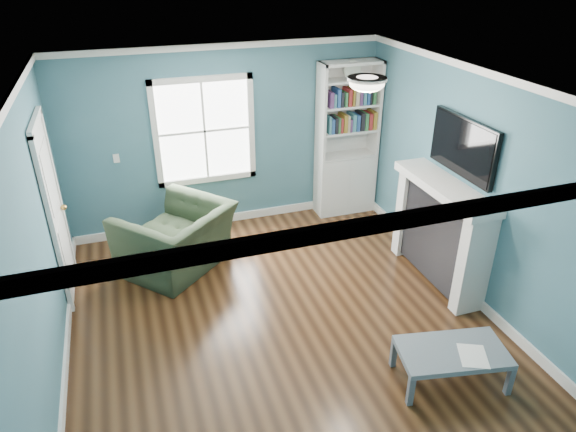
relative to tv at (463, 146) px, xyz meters
name	(u,v)px	position (x,y,z in m)	size (l,w,h in m)	color
floor	(282,321)	(-2.20, -0.20, -1.72)	(5.00, 5.00, 0.00)	black
room_walls	(281,192)	(-2.20, -0.20, -0.14)	(5.00, 5.00, 5.00)	#366273
trim	(281,223)	(-2.20, -0.20, -0.49)	(4.50, 5.00, 2.60)	white
window	(205,131)	(-2.50, 2.29, -0.27)	(1.40, 0.06, 1.50)	white
bookshelf	(346,155)	(-0.43, 2.10, -0.80)	(0.90, 0.35, 2.31)	silver
fireplace	(440,233)	(-0.12, 0.00, -1.09)	(0.44, 1.58, 1.30)	black
tv	(463,146)	(0.00, 0.00, 0.00)	(0.06, 1.10, 0.65)	black
door	(55,210)	(-4.42, 1.20, -0.65)	(0.12, 0.98, 2.17)	silver
ceiling_fixture	(367,83)	(-1.30, -0.10, 0.82)	(0.38, 0.38, 0.15)	white
light_switch	(116,158)	(-3.70, 2.28, -0.52)	(0.08, 0.01, 0.12)	white
recliner	(175,229)	(-3.12, 1.27, -1.17)	(1.27, 0.82, 1.11)	#1F2E1D
coffee_table	(452,354)	(-0.95, -1.53, -1.41)	(1.09, 0.73, 0.36)	#4E565E
paper_sheet	(473,356)	(-0.82, -1.66, -1.36)	(0.24, 0.31, 0.00)	white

